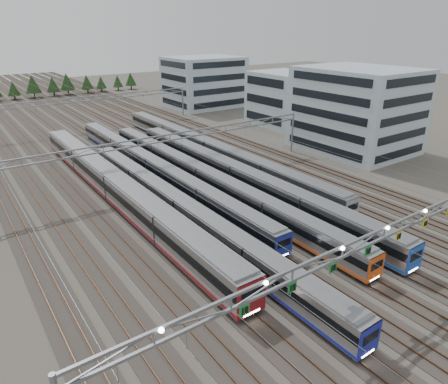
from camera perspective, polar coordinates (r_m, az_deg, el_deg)
ground at (r=41.92m, az=20.44°, el=-14.29°), size 400.00×400.00×0.00m
track_bed at (r=123.04m, az=-21.07°, el=10.54°), size 54.00×260.00×5.42m
train_a at (r=60.76m, az=-15.27°, el=0.72°), size 3.19×64.02×4.16m
train_b at (r=52.55m, az=-5.98°, el=-2.57°), size 2.58×57.81×3.35m
train_c at (r=69.44m, az=-10.14°, el=3.56°), size 2.55×65.27×3.31m
train_d at (r=64.05m, az=-3.04°, el=2.24°), size 2.54×64.51×3.30m
train_e at (r=64.02m, az=1.84°, el=2.41°), size 2.79×61.22×3.63m
train_f at (r=77.98m, az=-2.07°, el=6.12°), size 2.74×67.90×3.57m
gantry_near at (r=38.17m, az=21.98°, el=-5.79°), size 56.36×0.61×8.08m
gantry_mid at (r=66.85m, az=-7.70°, el=6.99°), size 56.36×0.36×8.00m
gantry_far at (r=107.92m, az=-19.26°, el=11.93°), size 56.36×0.36×8.00m
depot_bldg_south at (r=87.51m, az=18.35°, el=11.08°), size 18.00×22.00×16.64m
depot_bldg_mid at (r=107.73m, az=8.64°, el=13.06°), size 14.00×16.00×13.41m
depot_bldg_north at (r=132.09m, az=-2.89°, el=15.43°), size 22.00×18.00×15.30m
treeline at (r=162.80m, az=-26.70°, el=13.30°), size 87.50×5.60×7.02m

